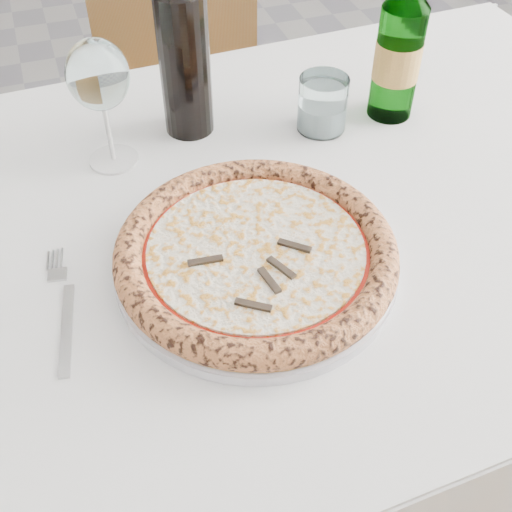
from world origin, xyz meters
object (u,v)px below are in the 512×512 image
object	(u,v)px
tumbler	(322,107)
chair_far	(173,67)
plate	(256,263)
beer_bottle	(399,50)
dining_table	(233,264)
pizza	(256,252)
wine_glass	(98,78)
wine_bottle	(184,50)

from	to	relation	value
tumbler	chair_far	bearing A→B (deg)	97.86
plate	beer_bottle	bearing A→B (deg)	39.33
dining_table	plate	size ratio (longest dim) A/B	4.31
pizza	dining_table	bearing A→B (deg)	90.00
dining_table	wine_glass	world-z (taller)	wine_glass
dining_table	tumbler	distance (m)	0.27
tumbler	plate	bearing A→B (deg)	-127.37
dining_table	chair_far	world-z (taller)	chair_far
plate	tumbler	xyz separation A→B (m)	(0.19, 0.25, 0.03)
dining_table	pizza	xyz separation A→B (m)	(-0.00, -0.10, 0.12)
chair_far	wine_glass	bearing A→B (deg)	-109.10
pizza	wine_glass	world-z (taller)	wine_glass
plate	tumbler	size ratio (longest dim) A/B	4.07
wine_bottle	dining_table	bearing A→B (deg)	-90.32
chair_far	wine_bottle	size ratio (longest dim) A/B	3.17
chair_far	beer_bottle	xyz separation A→B (m)	(0.20, -0.65, 0.33)
wine_glass	beer_bottle	distance (m)	0.42
tumbler	wine_bottle	distance (m)	0.22
pizza	chair_far	bearing A→B (deg)	83.79
pizza	wine_glass	bearing A→B (deg)	114.74
tumbler	wine_bottle	world-z (taller)	wine_bottle
plate	wine_bottle	distance (m)	0.33
chair_far	plate	xyz separation A→B (m)	(-0.10, -0.90, 0.23)
wine_bottle	pizza	bearing A→B (deg)	-90.22
tumbler	beer_bottle	bearing A→B (deg)	1.20
beer_bottle	dining_table	bearing A→B (deg)	-153.96
dining_table	chair_far	distance (m)	0.81
dining_table	wine_bottle	size ratio (longest dim) A/B	4.86
plate	wine_glass	distance (m)	0.31
chair_far	plate	size ratio (longest dim) A/B	2.81
plate	wine_bottle	size ratio (longest dim) A/B	1.13
chair_far	wine_glass	world-z (taller)	wine_glass
chair_far	tumbler	distance (m)	0.71
tumbler	wine_glass	bearing A→B (deg)	176.56
pizza	wine_bottle	world-z (taller)	wine_bottle
wine_bottle	wine_glass	bearing A→B (deg)	-160.06
pizza	tumbler	xyz separation A→B (m)	(0.19, 0.25, 0.01)
plate	wine_bottle	bearing A→B (deg)	89.78
dining_table	chair_far	xyz separation A→B (m)	(0.10, 0.80, -0.13)
dining_table	plate	distance (m)	0.14
plate	beer_bottle	world-z (taller)	beer_bottle
wine_bottle	beer_bottle	bearing A→B (deg)	-11.40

